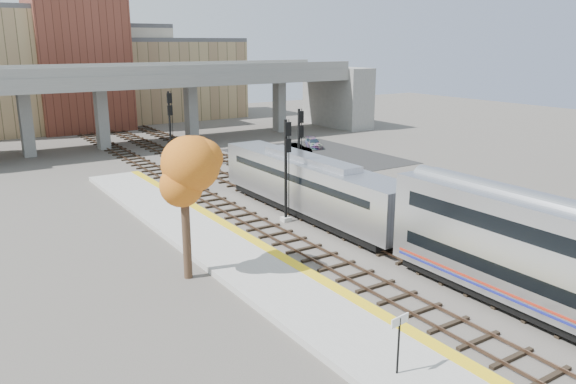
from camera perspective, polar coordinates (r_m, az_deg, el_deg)
ground at (r=31.68m, az=12.07°, el=-7.56°), size 160.00×160.00×0.00m
platform at (r=27.31m, az=1.04°, el=-10.59°), size 4.50×60.00×0.35m
yellow_strip at (r=28.25m, az=4.28°, el=-9.33°), size 0.70×60.00×0.01m
tracks at (r=41.32m, az=0.74°, el=-1.74°), size 10.70×95.00×0.25m
overpass at (r=70.64m, az=-11.46°, el=9.69°), size 54.00×12.00×9.50m
buildings_far at (r=89.88m, az=-19.00°, el=11.58°), size 43.00×21.00×20.60m
parking_lot at (r=60.95m, az=2.86°, el=3.66°), size 14.00×18.00×0.04m
locomotive at (r=39.42m, az=2.21°, el=0.75°), size 3.02×19.05×4.10m
signal_mast_near at (r=37.80m, az=-0.18°, el=2.03°), size 0.60×0.64×7.04m
signal_mast_mid at (r=43.68m, az=1.15°, el=3.81°), size 0.60×0.64×7.06m
signal_mast_far at (r=56.10m, az=-11.87°, el=6.24°), size 0.60×0.64×7.42m
station_sign at (r=20.92m, az=11.23°, el=-13.84°), size 0.90×0.17×2.27m
tree at (r=28.50m, az=-10.59°, el=2.07°), size 3.60×3.60×7.71m
car_a at (r=55.17m, az=2.32°, el=3.15°), size 2.83×3.98×1.26m
car_b at (r=61.66m, az=0.80°, el=4.37°), size 2.80×3.65×1.15m
car_c at (r=65.74m, az=2.58°, el=4.99°), size 2.78×4.00×1.07m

